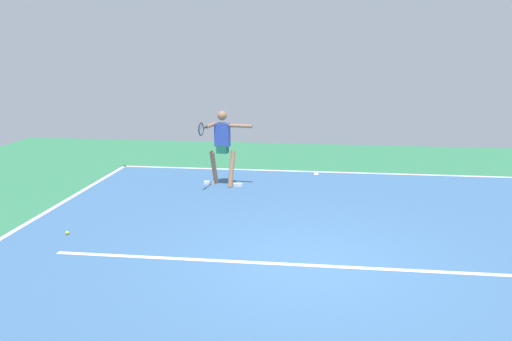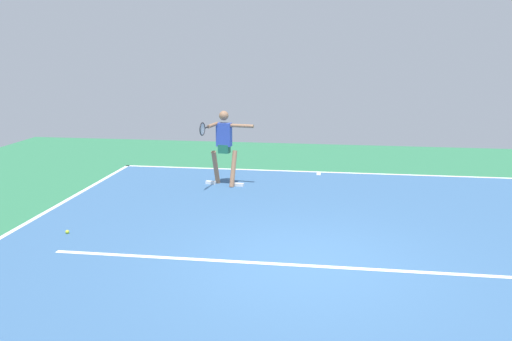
# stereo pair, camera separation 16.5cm
# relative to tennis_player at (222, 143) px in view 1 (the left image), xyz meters

# --- Properties ---
(ground_plane) EXTENTS (20.81, 20.81, 0.00)m
(ground_plane) POSITION_rel_tennis_player_xyz_m (-2.17, 4.48, -1.02)
(ground_plane) COLOR #2D754C
(court_surface) EXTENTS (10.59, 12.53, 0.00)m
(court_surface) POSITION_rel_tennis_player_xyz_m (-2.17, 4.48, -1.02)
(court_surface) COLOR #38608E
(court_surface) RESTS_ON ground_plane
(court_line_baseline_near) EXTENTS (10.59, 0.10, 0.01)m
(court_line_baseline_near) POSITION_rel_tennis_player_xyz_m (-2.17, -1.73, -1.01)
(court_line_baseline_near) COLOR white
(court_line_baseline_near) RESTS_ON ground_plane
(court_line_service) EXTENTS (7.94, 0.10, 0.01)m
(court_line_service) POSITION_rel_tennis_player_xyz_m (-2.17, 4.56, -1.01)
(court_line_service) COLOR white
(court_line_service) RESTS_ON ground_plane
(court_line_centre_mark) EXTENTS (0.10, 0.30, 0.01)m
(court_line_centre_mark) POSITION_rel_tennis_player_xyz_m (-2.17, -1.53, -1.01)
(court_line_centre_mark) COLOR white
(court_line_centre_mark) RESTS_ON ground_plane
(tennis_player) EXTENTS (1.19, 1.24, 1.78)m
(tennis_player) POSITION_rel_tennis_player_xyz_m (0.00, 0.00, 0.00)
(tennis_player) COLOR #9E7051
(tennis_player) RESTS_ON ground_plane
(tennis_ball_by_baseline) EXTENTS (0.07, 0.07, 0.07)m
(tennis_ball_by_baseline) POSITION_rel_tennis_player_xyz_m (2.05, 3.74, -0.98)
(tennis_ball_by_baseline) COLOR #CCE033
(tennis_ball_by_baseline) RESTS_ON ground_plane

